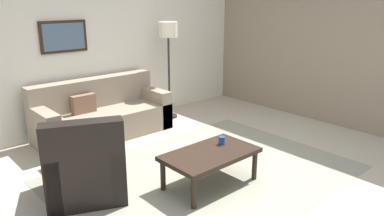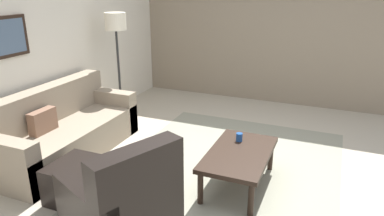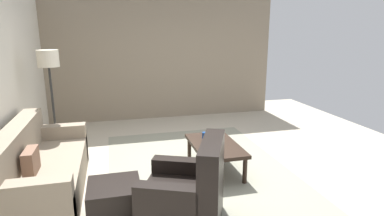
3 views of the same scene
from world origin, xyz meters
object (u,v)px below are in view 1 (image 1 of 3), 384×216
object	(u,v)px
ottoman	(83,152)
lamp_standing	(168,39)
coffee_table	(210,156)
couch_main	(101,116)
armchair_leather	(85,172)
cup	(222,140)
framed_artwork	(64,37)

from	to	relation	value
ottoman	lamp_standing	xyz separation A→B (m)	(2.11, 0.89, 1.21)
lamp_standing	coffee_table	bearing A→B (deg)	-117.92
couch_main	ottoman	world-z (taller)	couch_main
armchair_leather	lamp_standing	size ratio (longest dim) A/B	0.62
cup	lamp_standing	size ratio (longest dim) A/B	0.06
framed_artwork	couch_main	bearing A→B (deg)	-51.35
lamp_standing	armchair_leather	bearing A→B (deg)	-146.10
armchair_leather	lamp_standing	world-z (taller)	lamp_standing
cup	framed_artwork	xyz separation A→B (m)	(-0.72, 2.66, 1.08)
armchair_leather	coffee_table	world-z (taller)	armchair_leather
armchair_leather	ottoman	distance (m)	0.83
ottoman	framed_artwork	xyz separation A→B (m)	(0.43, 1.30, 1.34)
armchair_leather	ottoman	xyz separation A→B (m)	(0.33, 0.76, -0.11)
couch_main	ottoman	distance (m)	1.18
couch_main	armchair_leather	world-z (taller)	armchair_leather
ottoman	armchair_leather	bearing A→B (deg)	-113.73
armchair_leather	lamp_standing	bearing A→B (deg)	33.90
cup	lamp_standing	bearing A→B (deg)	66.78
framed_artwork	lamp_standing	bearing A→B (deg)	-13.75
lamp_standing	framed_artwork	world-z (taller)	framed_artwork
couch_main	cup	world-z (taller)	couch_main
armchair_leather	cup	size ratio (longest dim) A/B	10.99
cup	armchair_leather	bearing A→B (deg)	157.95
couch_main	ottoman	bearing A→B (deg)	-129.45
ottoman	coffee_table	xyz separation A→B (m)	(0.88, -1.44, 0.16)
framed_artwork	cup	bearing A→B (deg)	-74.87
armchair_leather	cup	xyz separation A→B (m)	(1.48, -0.60, 0.15)
couch_main	cup	distance (m)	2.31
couch_main	ottoman	xyz separation A→B (m)	(-0.75, -0.91, -0.10)
armchair_leather	ottoman	size ratio (longest dim) A/B	1.88
armchair_leather	framed_artwork	size ratio (longest dim) A/B	1.46
coffee_table	framed_artwork	bearing A→B (deg)	99.35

